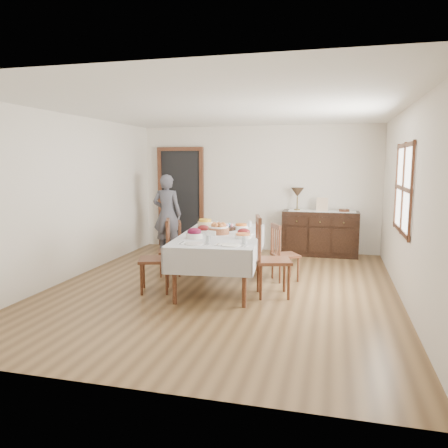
% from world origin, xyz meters
% --- Properties ---
extents(ground, '(6.00, 6.00, 0.00)m').
position_xyz_m(ground, '(0.00, 0.00, 0.00)').
color(ground, brown).
extents(room_shell, '(5.02, 6.02, 2.65)m').
position_xyz_m(room_shell, '(-0.15, 0.42, 1.64)').
color(room_shell, white).
rests_on(room_shell, ground).
extents(dining_table, '(1.38, 2.39, 0.79)m').
position_xyz_m(dining_table, '(-0.06, 0.16, 0.69)').
color(dining_table, silver).
rests_on(dining_table, ground).
extents(chair_left_near, '(0.55, 0.55, 1.05)m').
position_xyz_m(chair_left_near, '(-0.86, -0.37, 0.53)').
color(chair_left_near, '#562E1C').
rests_on(chair_left_near, ground).
extents(chair_left_far, '(0.49, 0.49, 0.89)m').
position_xyz_m(chair_left_far, '(-0.99, 0.56, 0.45)').
color(chair_left_far, '#562E1C').
rests_on(chair_left_far, ground).
extents(chair_right_near, '(0.57, 0.57, 1.12)m').
position_xyz_m(chair_right_near, '(0.72, -0.20, 0.57)').
color(chair_right_near, '#562E1C').
rests_on(chair_right_near, ground).
extents(chair_right_far, '(0.51, 0.51, 0.91)m').
position_xyz_m(chair_right_far, '(0.81, 0.65, 0.46)').
color(chair_right_far, '#562E1C').
rests_on(chair_right_far, ground).
extents(sideboard, '(1.48, 0.54, 0.89)m').
position_xyz_m(sideboard, '(1.32, 2.72, 0.45)').
color(sideboard, black).
rests_on(sideboard, ground).
extents(person, '(0.56, 0.38, 1.72)m').
position_xyz_m(person, '(-1.72, 2.16, 0.86)').
color(person, '#50505C').
rests_on(person, ground).
extents(bread_basket, '(0.32, 0.32, 0.17)m').
position_xyz_m(bread_basket, '(-0.10, 0.17, 0.86)').
color(bread_basket, brown).
rests_on(bread_basket, dining_table).
extents(egg_basket, '(0.27, 0.27, 0.11)m').
position_xyz_m(egg_basket, '(-0.07, 0.56, 0.82)').
color(egg_basket, black).
rests_on(egg_basket, dining_table).
extents(ham_platter_a, '(0.32, 0.32, 0.11)m').
position_xyz_m(ham_platter_a, '(-0.40, 0.38, 0.82)').
color(ham_platter_a, white).
rests_on(ham_platter_a, dining_table).
extents(ham_platter_b, '(0.27, 0.27, 0.11)m').
position_xyz_m(ham_platter_b, '(0.28, 0.21, 0.82)').
color(ham_platter_b, white).
rests_on(ham_platter_b, dining_table).
extents(beet_bowl, '(0.24, 0.24, 0.15)m').
position_xyz_m(beet_bowl, '(-0.34, -0.29, 0.85)').
color(beet_bowl, white).
rests_on(beet_bowl, dining_table).
extents(carrot_bowl, '(0.22, 0.22, 0.09)m').
position_xyz_m(carrot_bowl, '(0.14, 0.65, 0.83)').
color(carrot_bowl, white).
rests_on(carrot_bowl, dining_table).
extents(pineapple_bowl, '(0.25, 0.25, 0.14)m').
position_xyz_m(pineapple_bowl, '(-0.49, 0.76, 0.85)').
color(pineapple_bowl, beige).
rests_on(pineapple_bowl, dining_table).
extents(casserole_dish, '(0.24, 0.24, 0.07)m').
position_xyz_m(casserole_dish, '(0.33, -0.11, 0.82)').
color(casserole_dish, white).
rests_on(casserole_dish, dining_table).
extents(butter_dish, '(0.15, 0.10, 0.07)m').
position_xyz_m(butter_dish, '(-0.17, 0.03, 0.82)').
color(butter_dish, white).
rests_on(butter_dish, dining_table).
extents(setting_left, '(0.43, 0.31, 0.10)m').
position_xyz_m(setting_left, '(-0.16, -0.66, 0.81)').
color(setting_left, white).
rests_on(setting_left, dining_table).
extents(setting_right, '(0.43, 0.31, 0.10)m').
position_xyz_m(setting_right, '(0.34, -0.64, 0.81)').
color(setting_right, white).
rests_on(setting_right, dining_table).
extents(glass_far_a, '(0.07, 0.07, 0.09)m').
position_xyz_m(glass_far_a, '(-0.31, 0.85, 0.83)').
color(glass_far_a, silver).
rests_on(glass_far_a, dining_table).
extents(glass_far_b, '(0.06, 0.06, 0.10)m').
position_xyz_m(glass_far_b, '(0.22, 0.99, 0.84)').
color(glass_far_b, silver).
rests_on(glass_far_b, dining_table).
extents(runner, '(1.30, 0.35, 0.01)m').
position_xyz_m(runner, '(1.34, 2.74, 0.89)').
color(runner, white).
rests_on(runner, sideboard).
extents(table_lamp, '(0.26, 0.26, 0.46)m').
position_xyz_m(table_lamp, '(0.85, 2.73, 1.24)').
color(table_lamp, brown).
rests_on(table_lamp, sideboard).
extents(picture_frame, '(0.22, 0.08, 0.28)m').
position_xyz_m(picture_frame, '(1.34, 2.64, 1.03)').
color(picture_frame, beige).
rests_on(picture_frame, sideboard).
extents(deco_bowl, '(0.20, 0.20, 0.06)m').
position_xyz_m(deco_bowl, '(1.76, 2.69, 0.92)').
color(deco_bowl, '#562E1C').
rests_on(deco_bowl, sideboard).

